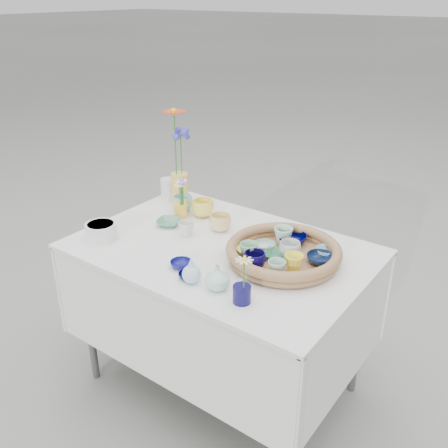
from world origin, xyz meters
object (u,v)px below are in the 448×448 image
Objects in this scene: display_table at (222,383)px; tall_vase_yellow at (180,189)px; wicker_tray at (283,253)px; bud_vase_seafoam at (217,277)px.

display_table is 1.01m from tall_vase_yellow.
wicker_tray is (0.28, 0.05, 0.80)m from display_table.
tall_vase_yellow reaches higher than bud_vase_seafoam.
display_table is 2.66× the size of wicker_tray.
bud_vase_seafoam reaches higher than wicker_tray.
wicker_tray is at bearing 10.12° from display_table.
wicker_tray is at bearing 73.64° from bud_vase_seafoam.
bud_vase_seafoam is (-0.10, -0.32, 0.01)m from wicker_tray.
display_table is 7.69× the size of tall_vase_yellow.
tall_vase_yellow is (-0.47, 0.27, 0.85)m from display_table.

